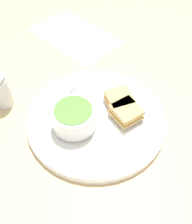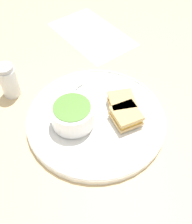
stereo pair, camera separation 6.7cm
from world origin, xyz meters
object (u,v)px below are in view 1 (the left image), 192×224
sandwich_half_near (126,112)px  sandwich_half_far (120,100)px  soup_bowl (74,118)px  spoon (56,106)px  salt_shaker (1,91)px

sandwich_half_near → sandwich_half_far: 0.05m
sandwich_half_near → sandwich_half_far: same height
soup_bowl → sandwich_half_near: 0.14m
soup_bowl → spoon: 0.09m
spoon → sandwich_half_far: bearing=124.3°
spoon → sandwich_half_far: size_ratio=1.45×
spoon → sandwich_half_near: (-0.15, 0.11, 0.01)m
sandwich_half_near → salt_shaker: bearing=-37.5°
soup_bowl → spoon: (0.02, -0.08, -0.03)m
sandwich_half_near → spoon: bearing=-36.5°
soup_bowl → sandwich_half_near: size_ratio=1.45×
soup_bowl → salt_shaker: bearing=-51.1°
soup_bowl → sandwich_half_far: bearing=-175.4°
salt_shaker → soup_bowl: bearing=128.9°
sandwich_half_near → salt_shaker: size_ratio=0.75×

